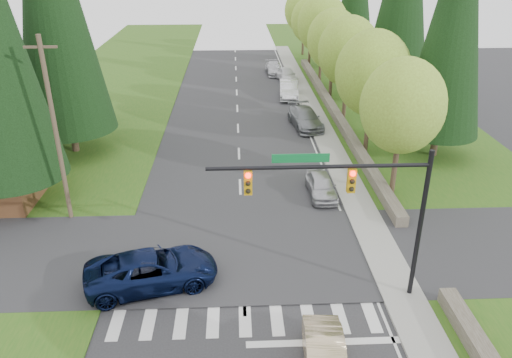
{
  "coord_description": "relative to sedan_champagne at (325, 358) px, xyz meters",
  "views": [
    {
      "loc": [
        -0.27,
        -12.7,
        13.89
      ],
      "look_at": [
        0.78,
        10.69,
        2.8
      ],
      "focal_mm": 35.0,
      "sensor_mm": 36.0,
      "label": 1
    }
  ],
  "objects": [
    {
      "name": "sedan_champagne",
      "position": [
        0.0,
        0.0,
        0.0
      ],
      "size": [
        1.64,
        4.07,
        1.31
      ],
      "primitive_type": "imported",
      "rotation": [
        0.0,
        0.0,
        -0.06
      ],
      "color": "#D0B58A",
      "rests_on": "ground"
    },
    {
      "name": "grass_west",
      "position": [
        -15.76,
        19.64,
        -0.63
      ],
      "size": [
        14.0,
        110.0,
        0.06
      ],
      "primitive_type": "cube",
      "color": "#285717",
      "rests_on": "ground"
    },
    {
      "name": "decid_tree_5",
      "position": [
        6.34,
        48.64,
        4.87
      ],
      "size": [
        4.8,
        4.8,
        8.3
      ],
      "color": "#38281C",
      "rests_on": "ground"
    },
    {
      "name": "decid_tree_6",
      "position": [
        6.44,
        55.64,
        5.21
      ],
      "size": [
        5.2,
        5.2,
        8.86
      ],
      "color": "#38281C",
      "rests_on": "ground"
    },
    {
      "name": "parked_car_a",
      "position": [
        2.14,
        13.78,
        0.01
      ],
      "size": [
        1.64,
        3.94,
        1.33
      ],
      "primitive_type": "imported",
      "rotation": [
        0.0,
        0.0,
        0.02
      ],
      "color": "#B6B6BB",
      "rests_on": "ground"
    },
    {
      "name": "cross_street",
      "position": [
        -2.76,
        7.64,
        -0.66
      ],
      "size": [
        120.0,
        8.0,
        0.1
      ],
      "primitive_type": "cube",
      "color": "#28282B",
      "rests_on": "ground"
    },
    {
      "name": "conifer_e_a",
      "position": [
        11.24,
        19.64,
        9.13
      ],
      "size": [
        5.44,
        5.44,
        17.8
      ],
      "color": "#38281C",
      "rests_on": "ground"
    },
    {
      "name": "utility_pole",
      "position": [
        -12.26,
        11.64,
        4.48
      ],
      "size": [
        1.6,
        0.24,
        10.0
      ],
      "color": "#473828",
      "rests_on": "ground"
    },
    {
      "name": "stone_wall_north",
      "position": [
        5.84,
        29.64,
        -0.31
      ],
      "size": [
        0.7,
        40.0,
        0.7
      ],
      "primitive_type": "cube",
      "color": "#4C4438",
      "rests_on": "ground"
    },
    {
      "name": "parked_car_e",
      "position": [
        1.73,
        44.86,
        0.01
      ],
      "size": [
        2.13,
        4.68,
        1.33
      ],
      "primitive_type": "imported",
      "rotation": [
        0.0,
        0.0,
        0.06
      ],
      "color": "#B5B6BB",
      "rests_on": "ground"
    },
    {
      "name": "grass_east",
      "position": [
        10.24,
        19.64,
        -0.63
      ],
      "size": [
        14.0,
        110.0,
        0.06
      ],
      "primitive_type": "cube",
      "color": "#285717",
      "rests_on": "ground"
    },
    {
      "name": "parked_car_c",
      "position": [
        2.38,
        35.04,
        0.17
      ],
      "size": [
        2.1,
        5.11,
        1.65
      ],
      "primitive_type": "imported",
      "rotation": [
        0.0,
        0.0,
        -0.07
      ],
      "color": "silver",
      "rests_on": "ground"
    },
    {
      "name": "decid_tree_3",
      "position": [
        6.44,
        34.64,
        5.01
      ],
      "size": [
        5.0,
        5.0,
        8.55
      ],
      "color": "#38281C",
      "rests_on": "ground"
    },
    {
      "name": "decid_tree_0",
      "position": [
        6.44,
        13.64,
        4.94
      ],
      "size": [
        4.8,
        4.8,
        8.37
      ],
      "color": "#38281C",
      "rests_on": "ground"
    },
    {
      "name": "traffic_signal",
      "position": [
        1.61,
        4.14,
        4.33
      ],
      "size": [
        8.7,
        0.37,
        6.8
      ],
      "color": "black",
      "rests_on": "ground"
    },
    {
      "name": "decid_tree_1",
      "position": [
        6.54,
        20.64,
        5.14
      ],
      "size": [
        5.2,
        5.2,
        8.8
      ],
      "color": "#38281C",
      "rests_on": "ground"
    },
    {
      "name": "suv_navy",
      "position": [
        -6.82,
        5.37,
        0.15
      ],
      "size": [
        6.27,
        3.97,
        1.61
      ],
      "primitive_type": "imported",
      "rotation": [
        0.0,
        0.0,
        1.81
      ],
      "color": "#0A1333",
      "rests_on": "ground"
    },
    {
      "name": "parked_car_d",
      "position": [
        2.84,
        41.54,
        0.09
      ],
      "size": [
        2.34,
        4.56,
        1.49
      ],
      "primitive_type": "imported",
      "rotation": [
        0.0,
        0.0,
        0.14
      ],
      "color": "silver",
      "rests_on": "ground"
    },
    {
      "name": "parked_car_b",
      "position": [
        2.84,
        26.21,
        0.11
      ],
      "size": [
        2.81,
        5.53,
        1.54
      ],
      "primitive_type": "imported",
      "rotation": [
        0.0,
        0.0,
        0.13
      ],
      "color": "slate",
      "rests_on": "ground"
    },
    {
      "name": "sidewalk_east",
      "position": [
        4.14,
        21.64,
        -0.59
      ],
      "size": [
        1.8,
        80.0,
        0.13
      ],
      "primitive_type": "cube",
      "color": "gray",
      "rests_on": "ground"
    },
    {
      "name": "curb_east",
      "position": [
        3.29,
        21.64,
        -0.59
      ],
      "size": [
        0.2,
        80.0,
        0.13
      ],
      "primitive_type": "cube",
      "color": "gray",
      "rests_on": "ground"
    },
    {
      "name": "decid_tree_4",
      "position": [
        6.54,
        41.64,
        5.4
      ],
      "size": [
        5.4,
        5.4,
        9.18
      ],
      "color": "#38281C",
      "rests_on": "ground"
    },
    {
      "name": "decid_tree_2",
      "position": [
        6.34,
        27.64,
        5.27
      ],
      "size": [
        5.0,
        5.0,
        8.82
      ],
      "color": "#38281C",
      "rests_on": "ground"
    }
  ]
}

